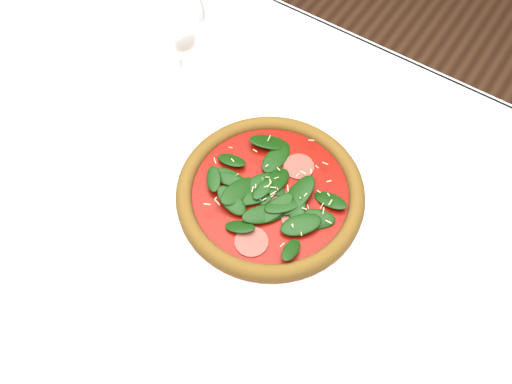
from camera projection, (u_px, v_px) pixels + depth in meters
The scene contains 6 objects.
ground at pixel (239, 350), 1.46m from camera, with size 6.00×6.00×0.00m, color brown.
dining_table at pixel (229, 236), 0.90m from camera, with size 1.21×0.81×0.75m.
plate at pixel (270, 198), 0.81m from camera, with size 0.31×0.31×0.01m.
pizza at pixel (270, 192), 0.80m from camera, with size 0.35×0.35×0.03m.
wine_glass at pixel (175, 24), 0.78m from camera, with size 0.09×0.09×0.22m.
saucer_far at pixel (487, 203), 0.81m from camera, with size 0.15×0.15×0.01m.
Camera 1 is at (0.26, -0.31, 1.46)m, focal length 40.00 mm.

